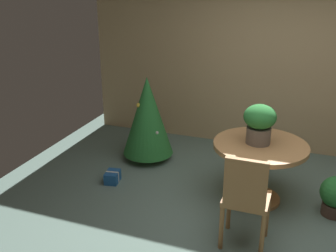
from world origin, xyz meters
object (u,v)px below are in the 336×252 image
object	(u,v)px
flower_vase	(260,122)
holiday_tree	(148,116)
wooden_chair_near	(246,197)
round_dining_table	(259,161)
gift_box_blue	(112,177)
potted_plant	(336,195)

from	to	relation	value
flower_vase	holiday_tree	distance (m)	1.71
wooden_chair_near	holiday_tree	bearing A→B (deg)	137.33
round_dining_table	holiday_tree	xyz separation A→B (m)	(-1.61, 0.58, 0.15)
holiday_tree	gift_box_blue	size ratio (longest dim) A/B	4.92
flower_vase	gift_box_blue	size ratio (longest dim) A/B	1.82
wooden_chair_near	potted_plant	bearing A→B (deg)	46.53
flower_vase	holiday_tree	world-z (taller)	holiday_tree
flower_vase	gift_box_blue	distance (m)	1.96
flower_vase	wooden_chair_near	xyz separation A→B (m)	(0.04, -0.91, -0.41)
gift_box_blue	flower_vase	bearing A→B (deg)	6.98
flower_vase	potted_plant	bearing A→B (deg)	-1.79
flower_vase	round_dining_table	bearing A→B (deg)	-14.44
potted_plant	flower_vase	bearing A→B (deg)	178.21
flower_vase	wooden_chair_near	distance (m)	1.00
wooden_chair_near	potted_plant	size ratio (longest dim) A/B	2.15
flower_vase	potted_plant	world-z (taller)	flower_vase
round_dining_table	gift_box_blue	bearing A→B (deg)	-173.44
flower_vase	potted_plant	distance (m)	1.13
gift_box_blue	holiday_tree	bearing A→B (deg)	78.48
wooden_chair_near	gift_box_blue	bearing A→B (deg)	158.44
gift_box_blue	potted_plant	world-z (taller)	potted_plant
flower_vase	wooden_chair_near	size ratio (longest dim) A/B	0.46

